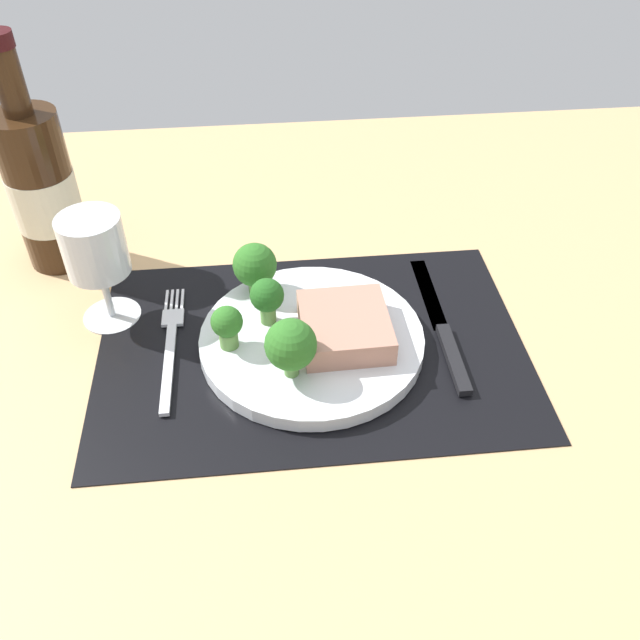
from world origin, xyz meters
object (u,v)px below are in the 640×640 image
(wine_glass, at_px, (95,252))
(wine_bottle, at_px, (42,188))
(steak, at_px, (345,326))
(knife, at_px, (443,331))
(plate, at_px, (312,340))
(fork, at_px, (171,345))

(wine_glass, bearing_deg, wine_bottle, 122.00)
(steak, distance_m, wine_glass, 0.27)
(wine_bottle, bearing_deg, steak, -31.42)
(steak, bearing_deg, wine_glass, 162.45)
(wine_bottle, bearing_deg, knife, -23.31)
(plate, bearing_deg, fork, 174.63)
(knife, bearing_deg, fork, 179.26)
(plate, relative_size, wine_bottle, 0.86)
(knife, bearing_deg, steak, -173.04)
(wine_glass, bearing_deg, steak, -17.55)
(plate, height_order, wine_bottle, wine_bottle)
(fork, distance_m, knife, 0.30)
(wine_bottle, bearing_deg, fork, -51.29)
(plate, height_order, steak, steak)
(plate, relative_size, steak, 2.41)
(knife, xyz_separation_m, wine_bottle, (-0.44, 0.19, 0.09))
(plate, distance_m, wine_bottle, 0.37)
(fork, bearing_deg, wine_glass, 138.05)
(fork, distance_m, wine_bottle, 0.25)
(plate, bearing_deg, knife, 2.09)
(fork, xyz_separation_m, wine_bottle, (-0.15, 0.18, 0.09))
(wine_glass, bearing_deg, fork, -40.81)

